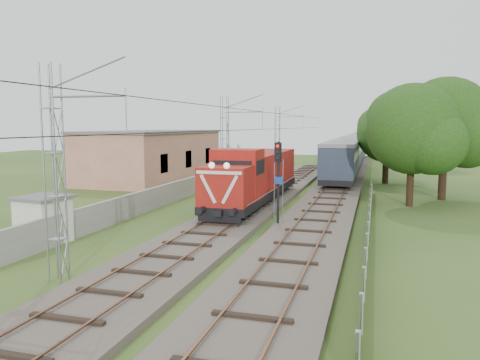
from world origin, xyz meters
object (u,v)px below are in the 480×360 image
(signal_post, at_px, (278,169))
(relay_hut, at_px, (43,219))
(coach_rake, at_px, (354,146))
(locomotive, at_px, (255,176))

(signal_post, distance_m, relay_hut, 12.45)
(signal_post, xyz_separation_m, relay_hut, (-10.45, -6.39, -2.18))
(coach_rake, bearing_deg, relay_hut, -102.65)
(coach_rake, height_order, relay_hut, coach_rake)
(signal_post, bearing_deg, relay_hut, -148.56)
(locomotive, distance_m, signal_post, 7.62)
(locomotive, bearing_deg, coach_rake, 83.21)
(coach_rake, distance_m, signal_post, 48.91)
(locomotive, height_order, coach_rake, locomotive)
(locomotive, height_order, signal_post, signal_post)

